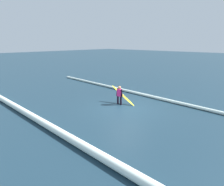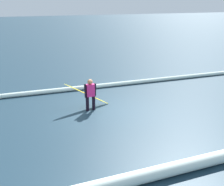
{
  "view_description": "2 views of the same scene",
  "coord_description": "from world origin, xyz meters",
  "views": [
    {
      "loc": [
        -7.56,
        9.47,
        4.41
      ],
      "look_at": [
        0.37,
        0.98,
        1.23
      ],
      "focal_mm": 30.26,
      "sensor_mm": 36.0,
      "label": 1
    },
    {
      "loc": [
        4.76,
        11.02,
        4.52
      ],
      "look_at": [
        0.5,
        0.94,
        1.09
      ],
      "focal_mm": 48.19,
      "sensor_mm": 36.0,
      "label": 2
    }
  ],
  "objects": [
    {
      "name": "ground_plane",
      "position": [
        0.0,
        0.0,
        0.0
      ],
      "size": [
        151.37,
        151.37,
        0.0
      ],
      "primitive_type": "plane",
      "color": "#1A3240"
    },
    {
      "name": "wave_crest_midground",
      "position": [
        0.94,
        5.16,
        0.19
      ],
      "size": [
        24.38,
        0.39,
        0.37
      ],
      "primitive_type": "cylinder",
      "rotation": [
        0.0,
        1.57,
        -0.0
      ],
      "color": "white",
      "rests_on": "ground_plane"
    },
    {
      "name": "surfer",
      "position": [
        0.92,
        -0.38,
        0.76
      ],
      "size": [
        0.52,
        0.22,
        1.36
      ],
      "rotation": [
        0.0,
        0.0,
        3.17
      ],
      "color": "black",
      "rests_on": "ground_plane"
    },
    {
      "name": "wave_crest_foreground",
      "position": [
        1.47,
        -3.44,
        0.11
      ],
      "size": [
        22.05,
        0.9,
        0.22
      ],
      "primitive_type": "cylinder",
      "rotation": [
        0.0,
        1.57,
        -0.03
      ],
      "color": "white",
      "rests_on": "ground_plane"
    },
    {
      "name": "surfboard",
      "position": [
        0.93,
        -0.78,
        0.6
      ],
      "size": [
        2.06,
        0.35,
        1.23
      ],
      "color": "yellow",
      "rests_on": "ground_plane"
    }
  ]
}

